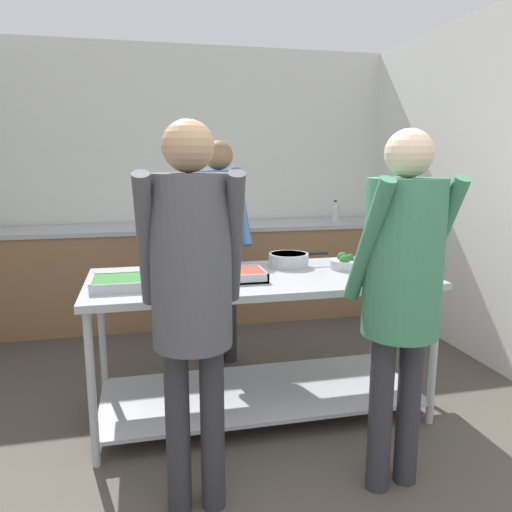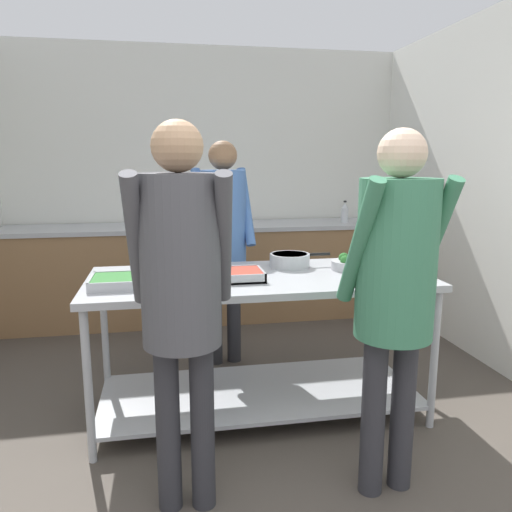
% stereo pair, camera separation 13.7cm
% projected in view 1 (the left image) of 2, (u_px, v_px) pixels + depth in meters
% --- Properties ---
extents(wall_rear, '(4.05, 0.06, 2.65)m').
position_uv_depth(wall_rear, '(196.00, 182.00, 5.09)').
color(wall_rear, silver).
rests_on(wall_rear, ground_plane).
extents(wall_right, '(0.06, 4.13, 2.65)m').
position_uv_depth(wall_right, '(502.00, 191.00, 3.61)').
color(wall_right, silver).
rests_on(wall_right, ground_plane).
extents(back_counter, '(3.89, 0.65, 0.93)m').
position_uv_depth(back_counter, '(202.00, 272.00, 4.90)').
color(back_counter, olive).
rests_on(back_counter, ground_plane).
extents(serving_counter, '(2.01, 0.86, 0.87)m').
position_uv_depth(serving_counter, '(260.00, 320.00, 3.03)').
color(serving_counter, '#ADAFB5').
rests_on(serving_counter, ground_plane).
extents(serving_tray_roast, '(0.44, 0.29, 0.05)m').
position_uv_depth(serving_tray_roast, '(133.00, 282.00, 2.71)').
color(serving_tray_roast, '#ADAFB5').
rests_on(serving_tray_roast, serving_counter).
extents(serving_tray_vegetables, '(0.49, 0.27, 0.05)m').
position_uv_depth(serving_tray_vegetables, '(222.00, 276.00, 2.85)').
color(serving_tray_vegetables, '#ADAFB5').
rests_on(serving_tray_vegetables, serving_counter).
extents(sauce_pan, '(0.40, 0.26, 0.09)m').
position_uv_depth(sauce_pan, '(289.00, 259.00, 3.22)').
color(sauce_pan, '#ADAFB5').
rests_on(sauce_pan, serving_counter).
extents(broccoli_bowl, '(0.21, 0.21, 0.10)m').
position_uv_depth(broccoli_bowl, '(346.00, 263.00, 3.15)').
color(broccoli_bowl, '#B2B2B7').
rests_on(broccoli_bowl, serving_counter).
extents(plate_stack, '(0.23, 0.23, 0.06)m').
position_uv_depth(plate_stack, '(408.00, 272.00, 2.93)').
color(plate_stack, white).
rests_on(plate_stack, serving_counter).
extents(guest_serving_left, '(0.45, 0.35, 1.71)m').
position_uv_depth(guest_serving_left, '(192.00, 279.00, 2.06)').
color(guest_serving_left, '#2D2D33').
rests_on(guest_serving_left, ground_plane).
extents(guest_serving_right, '(0.47, 0.37, 1.68)m').
position_uv_depth(guest_serving_right, '(402.00, 275.00, 2.23)').
color(guest_serving_right, '#2D2D33').
rests_on(guest_serving_right, ground_plane).
extents(cook_behind_counter, '(0.46, 0.38, 1.69)m').
position_uv_depth(cook_behind_counter, '(219.00, 229.00, 3.69)').
color(cook_behind_counter, '#2D2D33').
rests_on(cook_behind_counter, ground_plane).
extents(water_bottle, '(0.07, 0.07, 0.22)m').
position_uv_depth(water_bottle, '(335.00, 212.00, 5.02)').
color(water_bottle, silver).
rests_on(water_bottle, back_counter).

